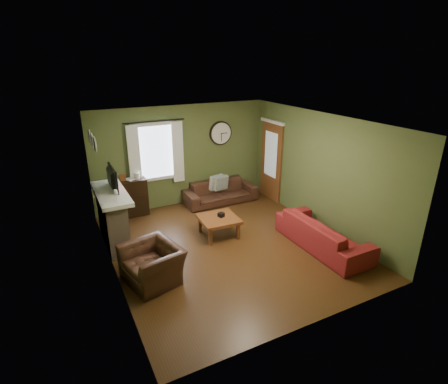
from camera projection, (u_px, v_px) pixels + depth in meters
name	position (u px, v px, depth m)	size (l,w,h in m)	color
floor	(228.00, 245.00, 7.33)	(4.60, 5.20, 0.00)	#432711
ceiling	(229.00, 121.00, 6.39)	(4.60, 5.20, 0.00)	white
wall_left	(108.00, 209.00, 5.89)	(0.00, 5.20, 2.60)	#50602F
wall_right	(319.00, 171.00, 7.83)	(0.00, 5.20, 2.60)	#50602F
wall_back	(182.00, 156.00, 9.02)	(4.60, 0.00, 2.60)	#50602F
wall_front	(318.00, 248.00, 4.70)	(4.60, 0.00, 2.60)	#50602F
fireplace	(113.00, 220.00, 7.20)	(0.40, 1.40, 1.10)	tan
firebox	(123.00, 229.00, 7.38)	(0.04, 0.60, 0.55)	black
mantel	(111.00, 193.00, 7.00)	(0.58, 1.60, 0.08)	white
tv	(109.00, 181.00, 7.06)	(0.60, 0.08, 0.35)	black
tv_screen	(113.00, 178.00, 7.07)	(0.02, 0.62, 0.36)	#994C3F
medallion_left	(95.00, 144.00, 6.22)	(0.28, 0.28, 0.03)	white
medallion_mid	(92.00, 140.00, 6.51)	(0.28, 0.28, 0.03)	white
medallion_right	(90.00, 137.00, 6.80)	(0.28, 0.28, 0.03)	white
window_pane	(155.00, 152.00, 8.64)	(1.00, 0.02, 1.30)	silver
curtain_rod	(154.00, 121.00, 8.27)	(0.03, 0.03, 1.50)	black
curtain_left	(134.00, 158.00, 8.34)	(0.28, 0.04, 1.55)	white
curtain_right	(178.00, 152.00, 8.80)	(0.28, 0.04, 1.55)	white
wall_clock	(221.00, 133.00, 9.26)	(0.64, 0.06, 0.64)	white
door	(271.00, 161.00, 9.45)	(0.05, 0.90, 2.10)	brown
bookshelf	(131.00, 198.00, 8.56)	(0.78, 0.33, 0.93)	black
book	(126.00, 180.00, 8.32)	(0.18, 0.25, 0.02)	brown
sofa_brown	(220.00, 192.00, 9.43)	(1.96, 0.77, 0.57)	#3E2318
pillow_left	(217.00, 182.00, 9.37)	(0.40, 0.12, 0.40)	gray
pillow_right	(221.00, 183.00, 9.32)	(0.38, 0.11, 0.38)	gray
sofa_red	(323.00, 233.00, 7.17)	(2.15, 0.84, 0.63)	maroon
armchair	(152.00, 264.00, 6.10)	(1.00, 0.87, 0.65)	#3E2318
coffee_table	(219.00, 226.00, 7.68)	(0.81, 0.81, 0.43)	brown
tissue_box	(221.00, 218.00, 7.66)	(0.12, 0.12, 0.09)	black
wine_glass_a	(117.00, 197.00, 6.48)	(0.07, 0.07, 0.20)	white
wine_glass_b	(116.00, 195.00, 6.55)	(0.07, 0.07, 0.21)	white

